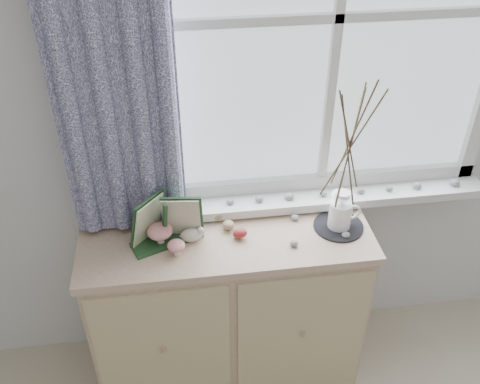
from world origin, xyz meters
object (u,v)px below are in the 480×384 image
at_px(botanical_book, 165,224).
at_px(twig_pitcher, 350,142).
at_px(toadstool_cluster, 164,235).
at_px(sideboard, 228,307).

xyz_separation_m(botanical_book, twig_pitcher, (0.71, 0.02, 0.30)).
relative_size(botanical_book, toadstool_cluster, 2.07).
distance_m(botanical_book, twig_pitcher, 0.77).
bearing_deg(sideboard, toadstool_cluster, -173.32).
bearing_deg(toadstool_cluster, botanical_book, 1.35).
xyz_separation_m(botanical_book, toadstool_cluster, (-0.01, -0.00, -0.05)).
bearing_deg(toadstool_cluster, twig_pitcher, 1.89).
height_order(sideboard, toadstool_cluster, toadstool_cluster).
xyz_separation_m(toadstool_cluster, twig_pitcher, (0.72, 0.02, 0.35)).
bearing_deg(botanical_book, sideboard, -14.25).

